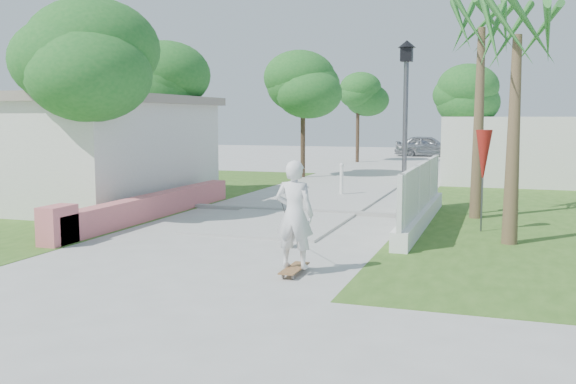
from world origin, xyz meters
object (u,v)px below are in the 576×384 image
at_px(bollard, 342,178).
at_px(dog, 289,237).
at_px(parked_car, 428,146).
at_px(patio_umbrella, 483,157).
at_px(street_lamp, 405,123).
at_px(skateboarder, 289,217).

relative_size(bollard, dog, 2.06).
height_order(bollard, parked_car, parked_car).
bearing_deg(patio_umbrella, parked_car, 98.81).
bearing_deg(street_lamp, bollard, 120.96).
bearing_deg(bollard, skateboarder, -81.58).
height_order(bollard, dog, bollard).
xyz_separation_m(patio_umbrella, skateboarder, (-3.15, -4.31, -0.86)).
height_order(street_lamp, bollard, street_lamp).
bearing_deg(bollard, parked_car, 89.15).
relative_size(patio_umbrella, dog, 4.35).
height_order(bollard, patio_umbrella, patio_umbrella).
height_order(patio_umbrella, dog, patio_umbrella).
relative_size(skateboarder, parked_car, 0.64).
bearing_deg(skateboarder, patio_umbrella, -125.06).
relative_size(street_lamp, bollard, 4.07).
bearing_deg(dog, street_lamp, 60.05).
distance_m(street_lamp, dog, 4.89).
relative_size(patio_umbrella, parked_car, 0.55).
bearing_deg(parked_car, street_lamp, -179.41).
bearing_deg(street_lamp, skateboarder, -103.24).
bearing_deg(dog, patio_umbrella, 32.86).
height_order(street_lamp, dog, street_lamp).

